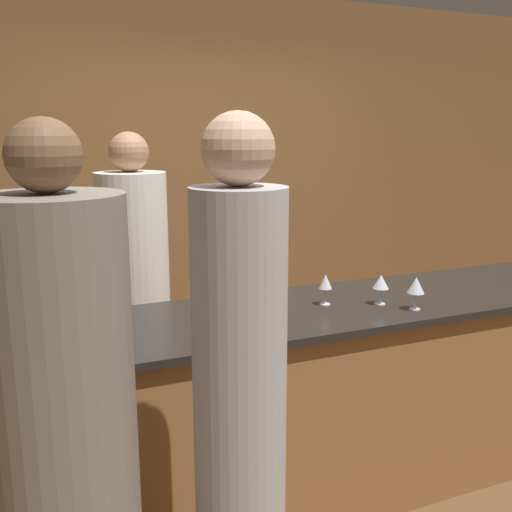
{
  "coord_description": "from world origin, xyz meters",
  "views": [
    {
      "loc": [
        -1.28,
        -2.3,
        1.8
      ],
      "look_at": [
        -0.29,
        0.1,
        1.23
      ],
      "focal_mm": 40.0,
      "sensor_mm": 36.0,
      "label": 1
    }
  ],
  "objects_px": {
    "guest_0": "(240,435)",
    "guest_1": "(69,474)",
    "wine_bottle_0": "(255,288)",
    "bartender": "(136,304)"
  },
  "relations": [
    {
      "from": "guest_1",
      "to": "wine_bottle_0",
      "type": "xyz_separation_m",
      "value": [
        0.9,
        0.79,
        0.25
      ]
    },
    {
      "from": "guest_0",
      "to": "wine_bottle_0",
      "type": "relative_size",
      "value": 6.29
    },
    {
      "from": "bartender",
      "to": "guest_0",
      "type": "bearing_deg",
      "value": 90.05
    },
    {
      "from": "bartender",
      "to": "wine_bottle_0",
      "type": "xyz_separation_m",
      "value": [
        0.4,
        -0.84,
        0.27
      ]
    },
    {
      "from": "bartender",
      "to": "guest_0",
      "type": "relative_size",
      "value": 0.97
    },
    {
      "from": "guest_0",
      "to": "guest_1",
      "type": "xyz_separation_m",
      "value": [
        -0.51,
        0.04,
        -0.04
      ]
    },
    {
      "from": "guest_1",
      "to": "wine_bottle_0",
      "type": "relative_size",
      "value": 6.22
    },
    {
      "from": "guest_0",
      "to": "guest_1",
      "type": "bearing_deg",
      "value": 175.22
    },
    {
      "from": "bartender",
      "to": "guest_0",
      "type": "xyz_separation_m",
      "value": [
        0.0,
        -1.67,
        0.05
      ]
    },
    {
      "from": "guest_0",
      "to": "wine_bottle_0",
      "type": "bearing_deg",
      "value": 64.58
    }
  ]
}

